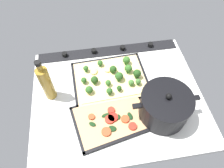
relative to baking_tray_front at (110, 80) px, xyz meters
The scene contains 8 objects.
ground_plane 9.46cm from the baking_tray_front, 102.95° to the left, with size 79.83×65.30×3.00cm, color silver.
stove_control_panel 20.22cm from the baking_tray_front, 95.90° to the right, with size 76.64×7.00×2.60cm.
baking_tray_front is the anchor object (origin of this frame).
broccoli_pizza 1.90cm from the baking_tray_front, behind, with size 35.19×27.87×6.21cm.
baking_tray_back 21.07cm from the baking_tray_front, 83.09° to the left, with size 36.48×28.67×1.30cm.
veggie_pizza_back 21.41cm from the baking_tray_front, 83.39° to the left, with size 33.64×25.84×1.90cm.
cooking_pot 30.40cm from the baking_tray_front, 132.11° to the left, with size 28.24×21.47×15.81cm.
oil_bottle 30.69cm from the baking_tray_front, ahead, with size 5.07×5.07×23.71cm.
Camera 1 is at (10.85, 52.19, 82.97)cm, focal length 33.17 mm.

